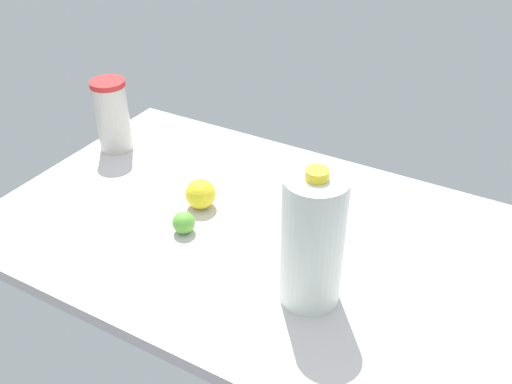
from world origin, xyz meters
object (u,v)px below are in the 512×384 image
at_px(lemon_beside_bowl, 200,194).
at_px(milk_jug, 312,241).
at_px(tumbler_cup, 112,115).
at_px(lime_far_back, 184,223).

bearing_deg(lemon_beside_bowl, milk_jug, -22.77).
bearing_deg(tumbler_cup, milk_jug, -20.51).
relative_size(tumbler_cup, lime_far_back, 3.93).
distance_m(milk_jug, lime_far_back, 0.35).
height_order(milk_jug, tumbler_cup, milk_jug).
distance_m(milk_jug, tumbler_cup, 0.76).
bearing_deg(lime_far_back, lemon_beside_bowl, 102.46).
bearing_deg(lemon_beside_bowl, tumbler_cup, 161.74).
xyz_separation_m(milk_jug, lime_far_back, (-0.33, 0.05, -0.11)).
height_order(tumbler_cup, lemon_beside_bowl, tumbler_cup).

